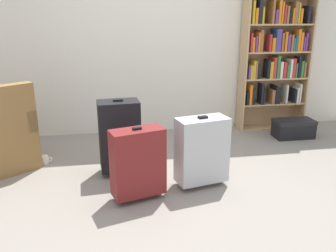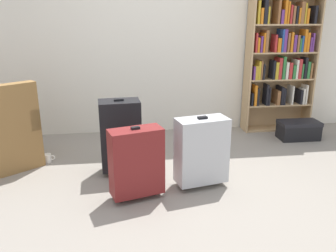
{
  "view_description": "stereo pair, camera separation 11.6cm",
  "coord_description": "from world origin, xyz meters",
  "px_view_note": "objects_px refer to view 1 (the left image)",
  "views": [
    {
      "loc": [
        -0.62,
        -2.72,
        1.55
      ],
      "look_at": [
        -0.11,
        0.33,
        0.55
      ],
      "focal_mm": 37.69,
      "sensor_mm": 36.0,
      "label": 1
    },
    {
      "loc": [
        -0.5,
        -2.73,
        1.55
      ],
      "look_at": [
        -0.11,
        0.33,
        0.55
      ],
      "focal_mm": 37.69,
      "sensor_mm": 36.0,
      "label": 2
    }
  ],
  "objects_px": {
    "bookshelf": "(276,45)",
    "storage_box": "(293,128)",
    "mug": "(45,160)",
    "suitcase_black": "(120,136)",
    "suitcase_silver": "(202,150)",
    "suitcase_dark_red": "(138,162)"
  },
  "relations": [
    {
      "from": "bookshelf",
      "to": "storage_box",
      "type": "height_order",
      "value": "bookshelf"
    },
    {
      "from": "mug",
      "to": "suitcase_black",
      "type": "xyz_separation_m",
      "value": [
        0.79,
        -0.34,
        0.35
      ]
    },
    {
      "from": "mug",
      "to": "bookshelf",
      "type": "bearing_deg",
      "value": 15.39
    },
    {
      "from": "suitcase_black",
      "to": "suitcase_silver",
      "type": "bearing_deg",
      "value": -28.15
    },
    {
      "from": "mug",
      "to": "suitcase_silver",
      "type": "bearing_deg",
      "value": -25.71
    },
    {
      "from": "storage_box",
      "to": "suitcase_silver",
      "type": "distance_m",
      "value": 1.89
    },
    {
      "from": "storage_box",
      "to": "bookshelf",
      "type": "bearing_deg",
      "value": 106.68
    },
    {
      "from": "storage_box",
      "to": "suitcase_silver",
      "type": "relative_size",
      "value": 0.75
    },
    {
      "from": "bookshelf",
      "to": "mug",
      "type": "distance_m",
      "value": 3.21
    },
    {
      "from": "mug",
      "to": "suitcase_black",
      "type": "relative_size",
      "value": 0.16
    },
    {
      "from": "bookshelf",
      "to": "suitcase_silver",
      "type": "height_order",
      "value": "bookshelf"
    },
    {
      "from": "bookshelf",
      "to": "suitcase_silver",
      "type": "bearing_deg",
      "value": -132.07
    },
    {
      "from": "storage_box",
      "to": "suitcase_black",
      "type": "bearing_deg",
      "value": -162.54
    },
    {
      "from": "bookshelf",
      "to": "suitcase_dark_red",
      "type": "xyz_separation_m",
      "value": [
        -1.98,
        -1.7,
        -0.8
      ]
    },
    {
      "from": "suitcase_dark_red",
      "to": "suitcase_silver",
      "type": "relative_size",
      "value": 0.97
    },
    {
      "from": "suitcase_black",
      "to": "suitcase_silver",
      "type": "xyz_separation_m",
      "value": [
        0.73,
        -0.39,
        -0.05
      ]
    },
    {
      "from": "suitcase_silver",
      "to": "bookshelf",
      "type": "bearing_deg",
      "value": 47.93
    },
    {
      "from": "suitcase_black",
      "to": "suitcase_silver",
      "type": "distance_m",
      "value": 0.83
    },
    {
      "from": "bookshelf",
      "to": "suitcase_black",
      "type": "distance_m",
      "value": 2.52
    },
    {
      "from": "storage_box",
      "to": "suitcase_silver",
      "type": "height_order",
      "value": "suitcase_silver"
    },
    {
      "from": "suitcase_black",
      "to": "suitcase_silver",
      "type": "relative_size",
      "value": 1.14
    },
    {
      "from": "mug",
      "to": "suitcase_dark_red",
      "type": "height_order",
      "value": "suitcase_dark_red"
    }
  ]
}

